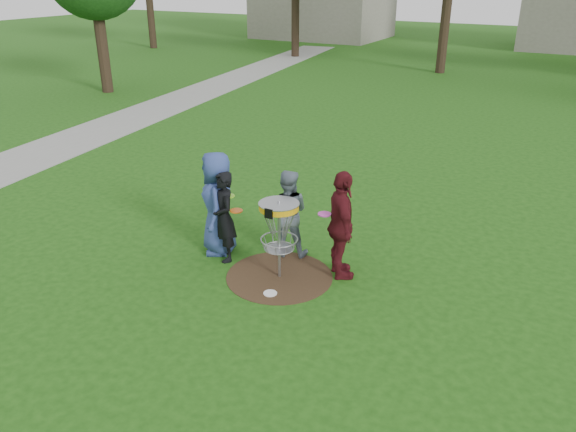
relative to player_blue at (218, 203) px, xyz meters
The scene contains 10 objects.
ground 1.73m from the player_blue, 11.81° to the right, with size 100.00×100.00×0.00m, color #19470F.
dirt_patch 1.73m from the player_blue, 11.81° to the right, with size 1.80×1.80×0.01m, color #47331E.
concrete_path 11.57m from the player_blue, 138.08° to the left, with size 2.20×40.00×0.02m, color #9E9E99.
player_blue is the anchor object (origin of this frame).
player_black 0.35m from the player_blue, 37.04° to the right, with size 0.59×0.39×1.63m, color black.
player_grey 1.24m from the player_blue, 24.34° to the left, with size 0.78×0.60×1.60m, color slate.
player_maroon 2.30m from the player_blue, ahead, with size 1.09×0.45×1.85m, color #521219.
disc_on_grass 2.01m from the player_blue, 28.55° to the right, with size 0.22×0.22×0.02m, color white.
disc_golf_basket 1.45m from the player_blue, 11.84° to the right, with size 0.66×0.67×1.38m.
held_discs 1.03m from the player_blue, ahead, with size 1.99×0.69×0.20m.
Camera 1 is at (4.10, -7.15, 4.75)m, focal length 35.00 mm.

